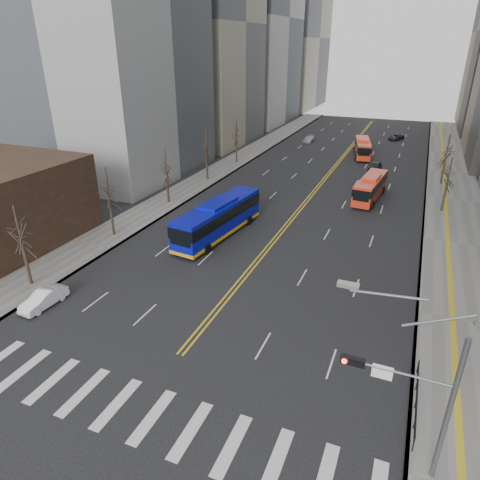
# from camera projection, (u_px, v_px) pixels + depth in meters

# --- Properties ---
(ground) EXTENTS (220.00, 220.00, 0.00)m
(ground) POSITION_uv_depth(u_px,v_px,m) (134.00, 410.00, 23.63)
(ground) COLOR black
(sidewalk_right) EXTENTS (7.00, 130.00, 0.15)m
(sidewalk_right) POSITION_uv_depth(u_px,v_px,m) (453.00, 200.00, 55.21)
(sidewalk_right) COLOR slate
(sidewalk_right) RESTS_ON ground
(sidewalk_left) EXTENTS (5.00, 130.00, 0.15)m
(sidewalk_left) POSITION_uv_depth(u_px,v_px,m) (216.00, 172.00, 67.10)
(sidewalk_left) COLOR slate
(sidewalk_left) RESTS_ON ground
(crosswalk) EXTENTS (26.70, 4.00, 0.01)m
(crosswalk) POSITION_uv_depth(u_px,v_px,m) (134.00, 410.00, 23.63)
(crosswalk) COLOR silver
(crosswalk) RESTS_ON ground
(centerline) EXTENTS (0.55, 100.00, 0.01)m
(centerline) POSITION_uv_depth(u_px,v_px,m) (334.00, 168.00, 69.74)
(centerline) COLOR gold
(centerline) RESTS_ON ground
(office_towers) EXTENTS (83.00, 134.00, 58.00)m
(office_towers) POSITION_uv_depth(u_px,v_px,m) (364.00, 7.00, 71.02)
(office_towers) COLOR #97989A
(office_towers) RESTS_ON ground
(signal_mast) EXTENTS (5.37, 0.37, 9.39)m
(signal_mast) POSITION_uv_depth(u_px,v_px,m) (416.00, 389.00, 18.46)
(signal_mast) COLOR slate
(signal_mast) RESTS_ON ground
(pedestrian_railing) EXTENTS (0.06, 6.06, 1.02)m
(pedestrian_railing) POSITION_uv_depth(u_px,v_px,m) (417.00, 399.00, 23.32)
(pedestrian_railing) COLOR black
(pedestrian_railing) RESTS_ON sidewalk_right
(street_trees) EXTENTS (35.20, 47.20, 7.60)m
(street_trees) POSITION_uv_depth(u_px,v_px,m) (247.00, 164.00, 53.08)
(street_trees) COLOR black
(street_trees) RESTS_ON ground
(blue_bus) EXTENTS (4.37, 13.38, 3.80)m
(blue_bus) POSITION_uv_depth(u_px,v_px,m) (218.00, 218.00, 44.38)
(blue_bus) COLOR #0B11AC
(blue_bus) RESTS_ON ground
(red_bus_near) EXTENTS (3.27, 10.11, 3.18)m
(red_bus_near) POSITION_uv_depth(u_px,v_px,m) (370.00, 186.00, 54.89)
(red_bus_near) COLOR red
(red_bus_near) RESTS_ON ground
(red_bus_far) EXTENTS (4.18, 10.24, 3.20)m
(red_bus_far) POSITION_uv_depth(u_px,v_px,m) (363.00, 147.00, 75.97)
(red_bus_far) COLOR red
(red_bus_far) RESTS_ON ground
(car_white) EXTENTS (1.58, 3.96, 1.28)m
(car_white) POSITION_uv_depth(u_px,v_px,m) (44.00, 299.00, 32.77)
(car_white) COLOR white
(car_white) RESTS_ON ground
(car_dark_mid) EXTENTS (2.04, 4.37, 1.45)m
(car_dark_mid) POSITION_uv_depth(u_px,v_px,m) (375.00, 167.00, 67.60)
(car_dark_mid) COLOR black
(car_dark_mid) RESTS_ON ground
(car_silver) EXTENTS (1.70, 4.19, 1.22)m
(car_silver) POSITION_uv_depth(u_px,v_px,m) (309.00, 139.00, 87.75)
(car_silver) COLOR #AAAAAF
(car_silver) RESTS_ON ground
(car_dark_far) EXTENTS (3.39, 4.53, 1.14)m
(car_dark_far) POSITION_uv_depth(u_px,v_px,m) (396.00, 137.00, 89.75)
(car_dark_far) COLOR black
(car_dark_far) RESTS_ON ground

